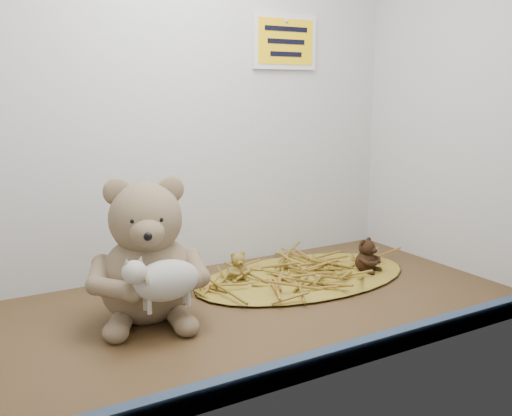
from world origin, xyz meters
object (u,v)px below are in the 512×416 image
toy_lamb (166,280)px  mini_teddy_brown (366,254)px  main_teddy (147,249)px  mini_teddy_tan (238,265)px

toy_lamb → mini_teddy_brown: size_ratio=1.97×
main_teddy → mini_teddy_brown: bearing=16.7°
main_teddy → mini_teddy_brown: 54.70cm
main_teddy → mini_teddy_brown: size_ratio=3.44×
mini_teddy_brown → main_teddy: bearing=158.3°
mini_teddy_tan → toy_lamb: bearing=-130.6°
toy_lamb → mini_teddy_tan: size_ratio=2.44×
main_teddy → toy_lamb: size_ratio=1.75×
main_teddy → toy_lamb: 10.39cm
main_teddy → mini_teddy_tan: bearing=38.1°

